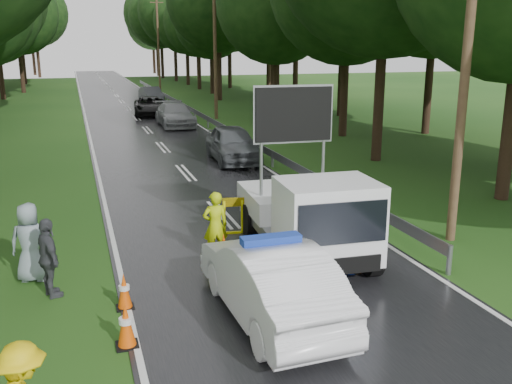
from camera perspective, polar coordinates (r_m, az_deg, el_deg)
name	(u,v)px	position (r m, az deg, el deg)	size (l,w,h in m)	color
ground	(295,296)	(11.99, 3.95, -10.32)	(160.00, 160.00, 0.00)	#1A4313
road	(136,118)	(40.60, -11.88, 7.26)	(7.00, 140.00, 0.02)	black
guardrail	(190,109)	(40.75, -6.64, 8.26)	(0.12, 60.06, 0.70)	gray
utility_pole_near	(468,43)	(15.22, 20.44, 13.82)	(1.40, 0.24, 10.00)	#4C3123
utility_pole_mid	(215,42)	(39.19, -4.12, 14.69)	(1.40, 0.24, 10.00)	#4C3123
utility_pole_far	(158,42)	(64.74, -9.75, 14.52)	(1.40, 0.24, 10.00)	#4C3123
police_sedan	(271,281)	(10.79, 1.47, -8.88)	(1.76, 4.57, 1.63)	white
work_truck	(309,215)	(13.69, 5.28, -2.26)	(2.50, 5.14, 4.00)	gray
barrier	(268,205)	(15.49, 1.23, -1.35)	(2.47, 0.47, 1.03)	#F2F20D
officer	(215,226)	(13.66, -4.09, -3.37)	(0.61, 0.40, 1.67)	#B8D20B
civilian	(351,242)	(12.67, 9.52, -4.92)	(0.83, 0.65, 1.71)	#1A37AB
bystander_mid	(49,258)	(12.35, -20.01, -6.24)	(0.98, 0.41, 1.68)	#3C3D43
bystander_right	(30,242)	(13.30, -21.66, -4.71)	(0.86, 0.56, 1.76)	gray
queue_car_first	(233,144)	(25.01, -2.35, 4.85)	(1.85, 4.60, 1.57)	#464B4F
queue_car_second	(175,115)	(36.13, -8.09, 7.67)	(2.00, 4.93, 1.43)	gray
queue_car_third	(150,106)	(41.92, -10.56, 8.45)	(2.20, 4.77, 1.33)	black
queue_car_fourth	(151,95)	(50.53, -10.42, 9.52)	(1.45, 4.16, 1.37)	#3E4045
cone_near_left	(126,325)	(10.23, -12.87, -12.88)	(0.38, 0.38, 0.81)	black
cone_center	(224,251)	(13.31, -3.24, -5.88)	(0.38, 0.38, 0.81)	black
cone_far	(284,231)	(14.65, 2.81, -3.95)	(0.37, 0.37, 0.79)	black
cone_left_mid	(124,291)	(11.60, -13.04, -9.66)	(0.35, 0.35, 0.73)	black
cone_right	(365,242)	(14.06, 10.88, -4.97)	(0.38, 0.38, 0.81)	black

